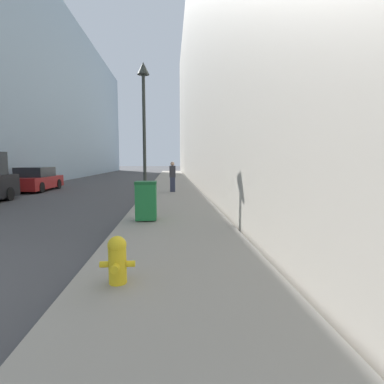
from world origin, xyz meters
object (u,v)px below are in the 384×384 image
(pedestrian_on_sidewalk, at_px, (173,177))
(parked_sedan_near, at_px, (36,180))
(trash_bin, at_px, (146,200))
(fire_hydrant, at_px, (117,259))
(lamppost, at_px, (144,108))

(pedestrian_on_sidewalk, bearing_deg, parked_sedan_near, 163.54)
(trash_bin, distance_m, pedestrian_on_sidewalk, 8.12)
(fire_hydrant, xyz_separation_m, trash_bin, (0.04, 4.56, 0.23))
(lamppost, bearing_deg, fire_hydrant, -88.01)
(lamppost, height_order, parked_sedan_near, lamppost)
(parked_sedan_near, bearing_deg, trash_bin, -53.90)
(fire_hydrant, bearing_deg, parked_sedan_near, 116.90)
(lamppost, distance_m, pedestrian_on_sidewalk, 5.69)
(trash_bin, bearing_deg, pedestrian_on_sidewalk, 84.25)
(trash_bin, distance_m, parked_sedan_near, 13.12)
(lamppost, xyz_separation_m, pedestrian_on_sidewalk, (1.13, 4.73, -2.95))
(fire_hydrant, xyz_separation_m, pedestrian_on_sidewalk, (0.85, 12.63, 0.49))
(trash_bin, relative_size, parked_sedan_near, 0.26)
(trash_bin, relative_size, pedestrian_on_sidewalk, 0.68)
(fire_hydrant, bearing_deg, trash_bin, 89.52)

